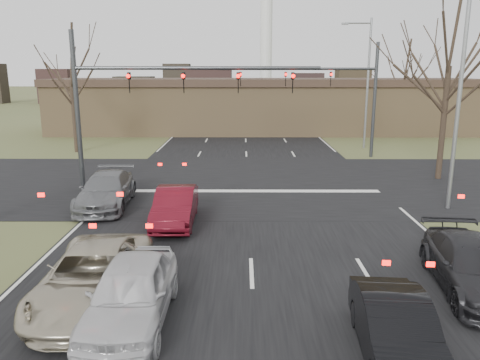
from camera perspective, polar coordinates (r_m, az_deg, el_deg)
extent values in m
plane|color=#48502B|center=(11.99, 1.69, -17.26)|extent=(360.00, 360.00, 0.00)
cube|color=black|center=(70.59, 0.55, 8.25)|extent=(14.00, 300.00, 0.02)
cube|color=black|center=(26.05, 0.93, -0.27)|extent=(200.00, 14.00, 0.02)
cube|color=#91744E|center=(48.53, 3.04, 8.70)|extent=(42.00, 10.00, 4.60)
cube|color=#38281E|center=(48.40, 3.08, 11.83)|extent=(42.40, 10.40, 0.70)
cylinder|color=silver|center=(130.94, 3.22, 17.95)|extent=(3.20, 3.20, 34.00)
cylinder|color=#383A3D|center=(24.82, -19.20, 7.67)|extent=(0.24, 0.24, 8.00)
cylinder|color=#383A3D|center=(23.44, -5.26, 13.44)|extent=(12.00, 0.18, 0.18)
imported|color=black|center=(23.99, -13.34, 11.47)|extent=(0.16, 0.20, 1.00)
imported|color=black|center=(23.52, -6.88, 11.70)|extent=(0.16, 0.20, 1.00)
imported|color=black|center=(23.34, -0.23, 11.78)|extent=(0.16, 0.20, 1.00)
imported|color=black|center=(23.47, 6.44, 11.70)|extent=(0.16, 0.20, 1.00)
cylinder|color=#383A3D|center=(34.66, 16.06, 9.25)|extent=(0.24, 0.24, 8.00)
cylinder|color=#383A3D|center=(33.54, 6.98, 13.30)|extent=(11.00, 0.18, 0.18)
imported|color=black|center=(33.90, 10.99, 11.98)|extent=(0.16, 0.20, 1.00)
imported|color=black|center=(33.47, 5.58, 12.14)|extent=(0.16, 0.20, 1.00)
imported|color=black|center=(33.34, 0.06, 12.20)|extent=(0.16, 0.20, 1.00)
cylinder|color=gray|center=(22.37, 25.17, 9.21)|extent=(0.18, 0.18, 10.00)
cylinder|color=gray|center=(38.61, 15.29, 11.14)|extent=(0.18, 0.18, 10.00)
cylinder|color=gray|center=(38.51, 14.21, 18.05)|extent=(2.00, 0.12, 0.12)
cube|color=gray|center=(38.29, 12.68, 18.09)|extent=(0.50, 0.25, 0.15)
cylinder|color=black|center=(28.79, 23.53, 6.29)|extent=(0.32, 0.32, 6.33)
cylinder|color=black|center=(37.71, -19.56, 7.17)|extent=(0.32, 0.32, 5.23)
cylinder|color=black|center=(47.97, 19.09, 8.17)|extent=(0.32, 0.32, 4.95)
imported|color=#B2A890|center=(13.25, -17.41, -11.14)|extent=(2.71, 5.51, 1.51)
imported|color=silver|center=(12.05, -13.11, -13.18)|extent=(1.87, 4.64, 1.58)
imported|color=black|center=(10.98, 18.49, -16.95)|extent=(1.76, 4.24, 1.36)
imported|color=black|center=(14.86, 26.54, -9.41)|extent=(2.54, 5.13, 1.43)
imported|color=slate|center=(22.16, -15.99, -1.21)|extent=(2.45, 5.35, 1.52)
imported|color=#520B16|center=(19.10, -7.89, -3.19)|extent=(1.63, 4.45, 1.45)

